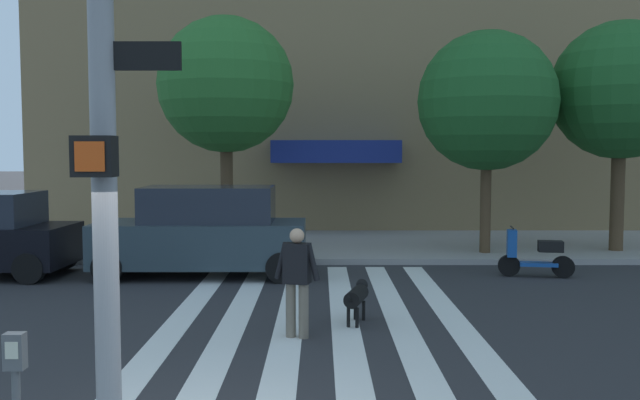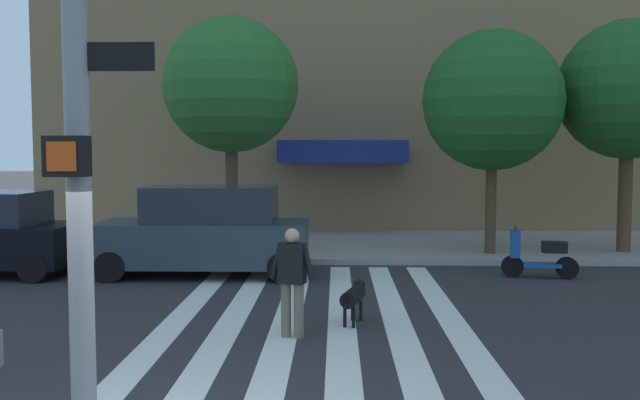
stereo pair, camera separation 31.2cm
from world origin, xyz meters
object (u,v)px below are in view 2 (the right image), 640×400
at_px(street_tree_nearest, 231,86).
at_px(parked_scooter, 540,256).
at_px(dog_on_leash, 354,296).
at_px(traffic_light_pole, 73,45).
at_px(pedestrian_dog_walker, 292,276).
at_px(street_tree_further, 628,90).
at_px(street_tree_middle, 493,101).
at_px(parked_car_behind_first, 206,232).

bearing_deg(street_tree_nearest, parked_scooter, -25.18).
xyz_separation_m(parked_scooter, dog_on_leash, (-4.16, -4.05, -0.03)).
xyz_separation_m(traffic_light_pole, pedestrian_dog_walker, (1.18, 5.29, -2.59)).
xyz_separation_m(street_tree_further, dog_on_leash, (-7.23, -7.12, -3.88)).
xyz_separation_m(traffic_light_pole, dog_on_leash, (2.12, 6.17, -3.08)).
height_order(street_tree_nearest, pedestrian_dog_walker, street_tree_nearest).
relative_size(traffic_light_pole, dog_on_leash, 5.21).
bearing_deg(street_tree_further, traffic_light_pole, -125.13).
bearing_deg(parked_scooter, street_tree_middle, 100.24).
xyz_separation_m(street_tree_nearest, pedestrian_dog_walker, (2.16, -8.34, -3.58)).
xyz_separation_m(street_tree_nearest, street_tree_middle, (6.76, -0.72, -0.47)).
relative_size(traffic_light_pole, street_tree_nearest, 0.94).
relative_size(street_tree_further, dog_on_leash, 5.39).
xyz_separation_m(parked_car_behind_first, pedestrian_dog_walker, (2.25, -5.08, -0.05)).
height_order(parked_car_behind_first, street_tree_nearest, street_tree_nearest).
height_order(parked_car_behind_first, pedestrian_dog_walker, parked_car_behind_first).
relative_size(parked_car_behind_first, pedestrian_dog_walker, 2.81).
height_order(street_tree_nearest, street_tree_middle, street_tree_nearest).
bearing_deg(parked_scooter, dog_on_leash, -135.75).
bearing_deg(street_tree_middle, parked_car_behind_first, -159.74).
distance_m(parked_scooter, street_tree_nearest, 8.96).
relative_size(parked_scooter, pedestrian_dog_walker, 0.99).
xyz_separation_m(street_tree_further, pedestrian_dog_walker, (-8.17, -8.00, -3.40)).
xyz_separation_m(parked_car_behind_first, street_tree_middle, (6.85, 2.53, 3.06)).
distance_m(street_tree_nearest, street_tree_further, 10.33).
relative_size(traffic_light_pole, street_tree_further, 0.97).
xyz_separation_m(traffic_light_pole, street_tree_middle, (5.79, 12.91, 0.52)).
height_order(traffic_light_pole, street_tree_middle, traffic_light_pole).
relative_size(parked_scooter, dog_on_leash, 1.46).
xyz_separation_m(parked_scooter, street_tree_nearest, (-7.25, 3.41, 4.02)).
distance_m(traffic_light_pole, street_tree_nearest, 13.70).
bearing_deg(parked_scooter, street_tree_nearest, 154.82).
bearing_deg(street_tree_nearest, street_tree_further, -1.87).
bearing_deg(traffic_light_pole, street_tree_nearest, 94.08).
bearing_deg(traffic_light_pole, parked_car_behind_first, 95.85).
relative_size(parked_scooter, street_tree_middle, 0.29).
bearing_deg(parked_car_behind_first, dog_on_leash, -52.85).
height_order(parked_car_behind_first, street_tree_middle, street_tree_middle).
height_order(street_tree_further, dog_on_leash, street_tree_further).
height_order(traffic_light_pole, pedestrian_dog_walker, traffic_light_pole).
relative_size(traffic_light_pole, pedestrian_dog_walker, 3.54).
bearing_deg(street_tree_middle, parked_scooter, -79.76).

